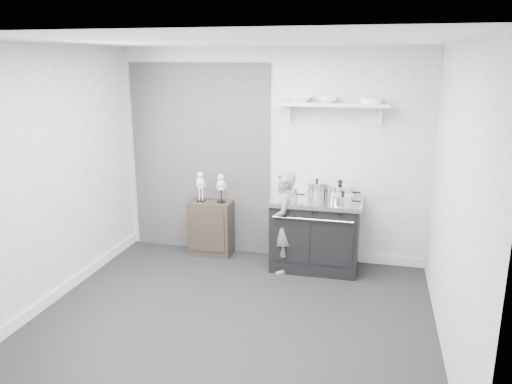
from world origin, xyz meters
TOP-DOWN VIEW (x-y plane):
  - ground at (0.00, 0.00)m, footprint 4.00×4.00m
  - room_shell at (-0.09, 0.15)m, footprint 4.02×3.62m
  - wall_shelf at (0.80, 1.68)m, footprint 1.30×0.26m
  - stove at (0.65, 1.48)m, footprint 1.12×0.70m
  - side_cabinet at (-0.76, 1.61)m, footprint 0.56×0.33m
  - child at (0.28, 1.29)m, footprint 0.37×0.50m
  - pot_front_left at (0.32, 1.39)m, footprint 0.32×0.23m
  - pot_back_left at (0.64, 1.58)m, footprint 0.32×0.23m
  - pot_back_right at (0.92, 1.59)m, footprint 0.42×0.34m
  - pot_front_right at (0.98, 1.28)m, footprint 0.34×0.25m
  - skeleton_full at (-0.89, 1.61)m, footprint 0.13×0.08m
  - skeleton_torso at (-0.61, 1.61)m, footprint 0.12×0.08m
  - bowl_large at (0.39, 1.67)m, footprint 0.29×0.29m
  - bowl_small at (0.73, 1.67)m, footprint 0.24×0.24m
  - plate_stack at (1.23, 1.67)m, footprint 0.25×0.25m

SIDE VIEW (x-z plane):
  - ground at x=0.00m, z-range 0.00..0.00m
  - side_cabinet at x=-0.76m, z-range 0.00..0.73m
  - stove at x=0.65m, z-range 0.00..0.90m
  - child at x=0.28m, z-range 0.00..1.25m
  - skeleton_torso at x=-0.61m, z-range 0.73..1.17m
  - skeleton_full at x=-0.89m, z-range 0.73..1.18m
  - pot_front_right at x=0.98m, z-range 0.88..1.05m
  - pot_front_left at x=0.32m, z-range 0.88..1.07m
  - pot_back_right at x=0.92m, z-range 0.87..1.10m
  - pot_back_left at x=0.64m, z-range 0.88..1.10m
  - room_shell at x=-0.09m, z-range 0.28..2.99m
  - wall_shelf at x=0.80m, z-range 1.89..2.13m
  - plate_stack at x=1.23m, z-range 2.04..2.10m
  - bowl_large at x=0.39m, z-range 2.04..2.11m
  - bowl_small at x=0.73m, z-range 2.04..2.12m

